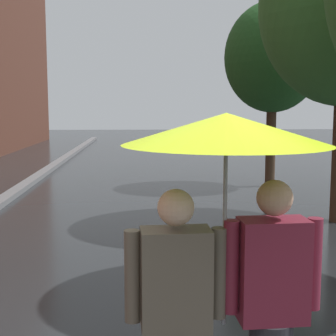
% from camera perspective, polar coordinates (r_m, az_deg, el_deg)
% --- Properties ---
extents(kerb_strip, '(0.30, 36.00, 0.12)m').
position_cam_1_polar(kerb_strip, '(13.33, -16.06, -1.71)').
color(kerb_strip, slate).
rests_on(kerb_strip, ground).
extents(street_tree_2, '(2.44, 2.44, 4.68)m').
position_cam_1_polar(street_tree_2, '(12.84, 12.16, 12.48)').
color(street_tree_2, '#473323').
rests_on(street_tree_2, ground).
extents(couple_under_umbrella, '(1.19, 1.19, 2.04)m').
position_cam_1_polar(couple_under_umbrella, '(2.84, 6.73, -6.70)').
color(couple_under_umbrella, '#1E233D').
rests_on(couple_under_umbrella, ground).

